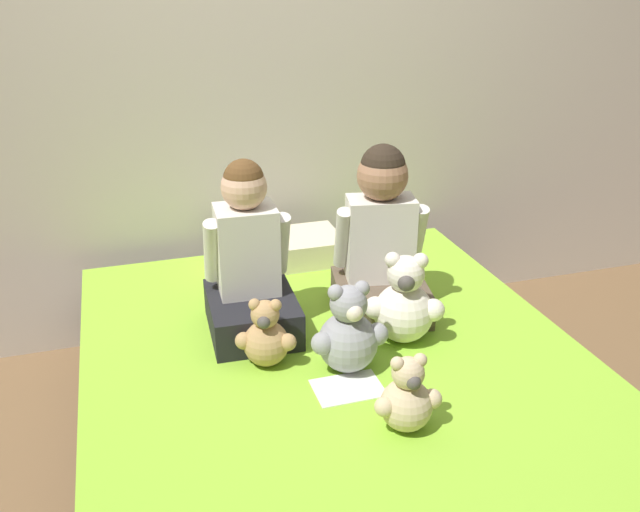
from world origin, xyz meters
name	(u,v)px	position (x,y,z in m)	size (l,w,h in m)	color
ground_plane	(334,455)	(0.00, 0.00, 0.00)	(14.00, 14.00, 0.00)	brown
wall_behind_bed	(257,59)	(0.00, 1.08, 1.25)	(8.00, 0.06, 2.50)	beige
bed	(334,405)	(0.00, 0.00, 0.22)	(1.65, 1.88, 0.44)	#2D2D33
child_on_left	(249,267)	(-0.23, 0.25, 0.67)	(0.31, 0.38, 0.61)	black
child_on_right	(381,242)	(0.26, 0.25, 0.70)	(0.39, 0.39, 0.62)	brown
teddy_bear_held_by_left_child	(266,338)	(-0.23, -0.01, 0.53)	(0.19, 0.15, 0.24)	tan
teddy_bear_held_by_right_child	(404,304)	(0.25, 0.01, 0.57)	(0.26, 0.20, 0.32)	silver
teddy_bear_between_children	(348,334)	(0.01, -0.11, 0.56)	(0.25, 0.19, 0.30)	#939399
teddy_bear_at_foot_of_bed	(407,398)	(0.06, -0.44, 0.53)	(0.20, 0.15, 0.23)	#D1B78E
pillow_at_headboard	(279,250)	(0.00, 0.77, 0.49)	(0.53, 0.28, 0.11)	beige
sign_card	(348,388)	(-0.03, -0.21, 0.44)	(0.21, 0.15, 0.00)	white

